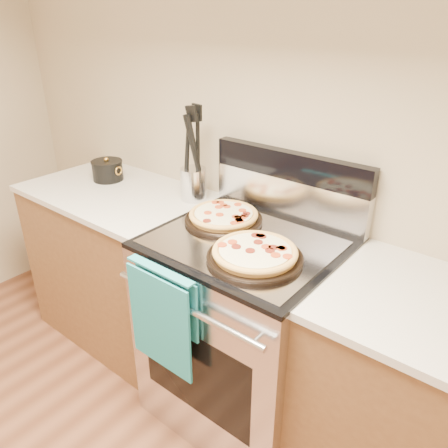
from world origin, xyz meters
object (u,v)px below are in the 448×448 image
Objects in this scene: pepperoni_pizza_back at (224,216)px; pepperoni_pizza_front at (255,254)px; saucepan at (108,171)px; range_body at (245,331)px; utensil_crock at (194,184)px.

pepperoni_pizza_front is at bearing -31.79° from pepperoni_pizza_back.
pepperoni_pizza_front is 1.19m from saucepan.
range_body is 0.53m from pepperoni_pizza_back.
range_body is 5.42× the size of saucepan.
pepperoni_pizza_back is 0.35m from pepperoni_pizza_front.
utensil_crock is 0.57m from saucepan.
saucepan is at bearing 177.38° from pepperoni_pizza_back.
saucepan reaches higher than pepperoni_pizza_front.
range_body is at bearing 136.05° from pepperoni_pizza_front.
range_body is 1.17m from saucepan.
pepperoni_pizza_front is (0.30, -0.19, 0.00)m from pepperoni_pizza_back.
pepperoni_pizza_back is 2.05× the size of saucepan.
range_body is at bearing -5.98° from saucepan.
utensil_crock is at bearing 157.01° from range_body.
pepperoni_pizza_front is at bearing -43.95° from range_body.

